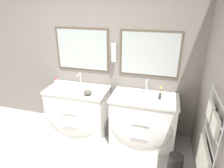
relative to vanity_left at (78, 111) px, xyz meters
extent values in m
cube|color=gray|center=(0.23, 0.39, 0.87)|extent=(5.20, 0.06, 2.60)
cube|color=brown|center=(0.00, 0.35, 1.05)|extent=(0.99, 0.02, 0.77)
cube|color=#B2BCBA|center=(0.00, 0.34, 1.05)|extent=(0.92, 0.01, 0.70)
cube|color=brown|center=(1.19, 0.35, 1.05)|extent=(0.99, 0.02, 0.77)
cube|color=#B2BCBA|center=(1.19, 0.34, 1.05)|extent=(0.92, 0.01, 0.70)
cylinder|color=white|center=(0.59, 0.30, 1.05)|extent=(0.08, 0.08, 0.30)
cube|color=silver|center=(0.59, 0.35, 1.05)|extent=(0.05, 0.02, 0.08)
cube|color=gray|center=(2.06, -0.58, 0.87)|extent=(0.06, 3.57, 2.60)
cylinder|color=silver|center=(1.99, -1.23, 0.55)|extent=(0.02, 0.02, 0.90)
cylinder|color=silver|center=(1.99, -0.61, 0.55)|extent=(0.02, 0.02, 0.90)
cylinder|color=silver|center=(1.99, -0.92, 0.97)|extent=(0.02, 0.62, 0.02)
cylinder|color=silver|center=(1.99, -0.92, 0.80)|extent=(0.02, 0.62, 0.02)
cylinder|color=silver|center=(1.99, -0.92, 0.63)|extent=(0.02, 0.62, 0.02)
cylinder|color=silver|center=(1.99, -0.92, 0.47)|extent=(0.02, 0.62, 0.02)
cylinder|color=silver|center=(1.99, -0.92, 0.30)|extent=(0.02, 0.62, 0.02)
cylinder|color=silver|center=(1.99, -0.92, 0.13)|extent=(0.02, 0.62, 0.02)
cube|color=silver|center=(1.98, -0.92, 0.16)|extent=(0.04, 0.52, 0.45)
cube|color=silver|center=(1.98, -1.06, 0.75)|extent=(0.04, 0.21, 0.18)
cube|color=silver|center=(1.98, -0.78, 0.75)|extent=(0.04, 0.21, 0.18)
cube|color=white|center=(0.00, 0.04, -0.02)|extent=(1.05, 0.58, 0.81)
ellipsoid|color=white|center=(0.00, -0.25, -0.02)|extent=(0.96, 0.13, 0.68)
cube|color=silver|center=(0.00, 0.04, 0.40)|extent=(1.08, 0.61, 0.04)
ellipsoid|color=white|center=(0.00, 0.01, 0.37)|extent=(0.39, 0.34, 0.09)
cylinder|color=silver|center=(0.00, -0.32, 0.14)|extent=(0.29, 0.01, 0.01)
cylinder|color=silver|center=(0.00, -0.32, -0.12)|extent=(0.29, 0.01, 0.01)
cube|color=white|center=(1.19, 0.04, -0.02)|extent=(1.05, 0.58, 0.81)
ellipsoid|color=white|center=(1.19, -0.25, -0.02)|extent=(0.96, 0.13, 0.68)
cube|color=silver|center=(1.19, 0.04, 0.40)|extent=(1.08, 0.61, 0.04)
ellipsoid|color=white|center=(1.19, 0.01, 0.37)|extent=(0.39, 0.34, 0.09)
cylinder|color=silver|center=(1.19, -0.32, 0.14)|extent=(0.29, 0.01, 0.01)
cylinder|color=silver|center=(1.19, -0.32, -0.12)|extent=(0.29, 0.01, 0.01)
cylinder|color=silver|center=(0.00, 0.20, 0.54)|extent=(0.02, 0.02, 0.24)
cylinder|color=silver|center=(0.00, 0.14, 0.65)|extent=(0.02, 0.13, 0.02)
cylinder|color=silver|center=(-0.07, 0.20, 0.44)|extent=(0.03, 0.03, 0.04)
cylinder|color=silver|center=(0.07, 0.20, 0.44)|extent=(0.03, 0.03, 0.04)
cylinder|color=silver|center=(1.19, 0.20, 0.54)|extent=(0.02, 0.02, 0.24)
cylinder|color=silver|center=(1.19, 0.14, 0.65)|extent=(0.02, 0.13, 0.02)
cylinder|color=silver|center=(1.12, 0.20, 0.44)|extent=(0.03, 0.03, 0.04)
cylinder|color=silver|center=(1.26, 0.20, 0.44)|extent=(0.03, 0.03, 0.04)
cylinder|color=silver|center=(-0.34, -0.06, 0.51)|extent=(0.06, 0.06, 0.18)
cylinder|color=red|center=(-0.34, -0.06, 0.61)|extent=(0.04, 0.04, 0.02)
ellipsoid|color=#4C4742|center=(0.27, -0.13, 0.46)|extent=(0.14, 0.14, 0.08)
cylinder|color=#332D2D|center=(1.42, 0.03, 0.47)|extent=(0.04, 0.04, 0.10)
cylinder|color=#477238|center=(1.42, 0.03, 0.57)|extent=(0.01, 0.01, 0.09)
sphere|color=#E5BF47|center=(1.42, 0.03, 0.62)|extent=(0.04, 0.04, 0.04)
cylinder|color=#282626|center=(1.74, -0.52, -0.30)|extent=(0.21, 0.21, 0.27)
torus|color=#282626|center=(1.74, -0.52, -0.17)|extent=(0.21, 0.21, 0.01)
camera|label=1|loc=(1.46, -2.87, 1.85)|focal=32.00mm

